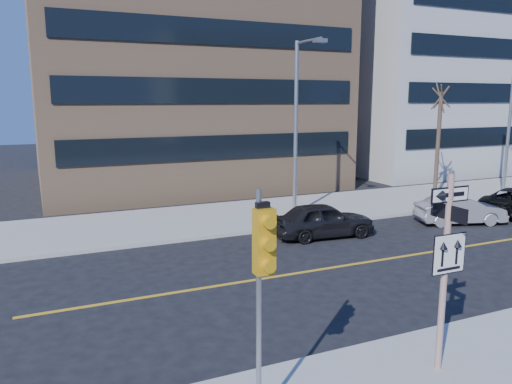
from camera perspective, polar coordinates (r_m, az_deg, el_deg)
name	(u,v)px	position (r m, az deg, el deg)	size (l,w,h in m)	color
ground	(363,325)	(13.13, 12.17, -14.66)	(120.00, 120.00, 0.00)	black
far_sidewalk	(489,191)	(33.56, 25.08, 0.14)	(66.00, 6.00, 0.15)	#AEABA3
sign_pole	(446,261)	(10.48, 20.87, -7.36)	(0.92, 0.92, 4.06)	beige
traffic_signal	(263,260)	(7.95, 0.81, -7.83)	(0.32, 0.45, 4.00)	gray
parked_car_a	(323,220)	(20.52, 7.67, -3.17)	(4.19, 1.68, 1.43)	black
parked_car_b	(460,210)	(24.31, 22.30, -1.91)	(3.90, 1.36, 1.28)	gray
streetlight_a	(298,117)	(23.15, 4.87, 8.54)	(0.55, 2.25, 8.00)	gray
street_tree_west	(441,100)	(28.98, 20.37, 9.84)	(1.80, 1.80, 6.35)	#32251D
building_brick	(173,48)	(35.87, -9.49, 15.90)	(18.00, 18.00, 18.00)	#A7805C
building_grey_mid	(431,76)	(45.81, 19.33, 12.38)	(20.00, 16.00, 15.00)	#ACAEB1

